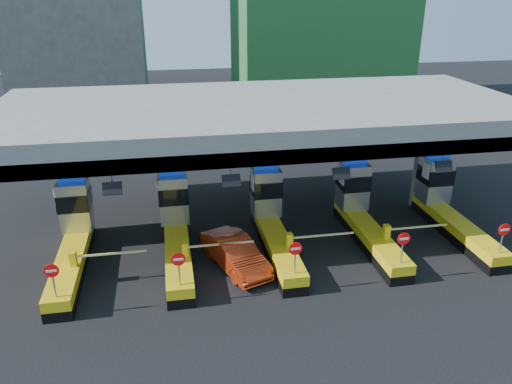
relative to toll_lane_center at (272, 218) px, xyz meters
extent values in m
plane|color=black|center=(0.00, -0.28, -1.40)|extent=(120.00, 120.00, 0.00)
cube|color=slate|center=(0.00, 2.72, 4.85)|extent=(28.00, 12.00, 1.50)
cube|color=#4C4C49|center=(0.00, -2.98, 4.45)|extent=(28.00, 0.60, 0.70)
cube|color=slate|center=(-10.00, 2.72, 1.35)|extent=(1.00, 1.00, 5.50)
cube|color=slate|center=(0.00, 2.72, 1.35)|extent=(1.00, 1.00, 5.50)
cube|color=slate|center=(10.00, 2.72, 1.35)|extent=(1.00, 1.00, 5.50)
cylinder|color=slate|center=(-7.50, -2.98, 3.85)|extent=(0.06, 0.06, 0.50)
cube|color=black|center=(-7.50, -3.18, 3.50)|extent=(0.80, 0.38, 0.54)
cylinder|color=slate|center=(-2.50, -2.98, 3.85)|extent=(0.06, 0.06, 0.50)
cube|color=black|center=(-2.50, -3.18, 3.50)|extent=(0.80, 0.38, 0.54)
cylinder|color=slate|center=(2.50, -2.98, 3.85)|extent=(0.06, 0.06, 0.50)
cube|color=black|center=(2.50, -3.18, 3.50)|extent=(0.80, 0.38, 0.54)
cylinder|color=slate|center=(7.50, -2.98, 3.85)|extent=(0.06, 0.06, 0.50)
cube|color=black|center=(7.50, -3.18, 3.50)|extent=(0.80, 0.38, 0.54)
cube|color=black|center=(-10.00, -1.28, -1.15)|extent=(1.20, 8.00, 0.50)
cube|color=#E5B70C|center=(-10.00, -1.28, -0.65)|extent=(1.20, 8.00, 0.50)
cube|color=#9EA3A8|center=(-10.00, 1.52, 0.90)|extent=(1.50, 1.50, 2.60)
cube|color=black|center=(-10.00, 1.50, 1.20)|extent=(1.56, 1.56, 0.90)
cube|color=#0C2DBF|center=(-10.00, 1.52, 2.48)|extent=(1.30, 0.35, 0.55)
cube|color=white|center=(-10.80, 1.22, 1.60)|extent=(0.06, 0.70, 0.90)
cylinder|color=slate|center=(-10.00, -4.88, 0.25)|extent=(0.07, 0.07, 1.30)
cylinder|color=red|center=(-10.00, -4.91, 0.85)|extent=(0.60, 0.04, 0.60)
cube|color=white|center=(-10.00, -4.93, 0.85)|extent=(0.42, 0.02, 0.10)
cube|color=#E5B70C|center=(-9.65, -2.48, -0.05)|extent=(0.30, 0.35, 0.70)
cube|color=white|center=(-8.00, -2.48, 0.05)|extent=(3.20, 0.08, 0.08)
cube|color=black|center=(-5.00, -1.28, -1.15)|extent=(1.20, 8.00, 0.50)
cube|color=#E5B70C|center=(-5.00, -1.28, -0.65)|extent=(1.20, 8.00, 0.50)
cube|color=#9EA3A8|center=(-5.00, 1.52, 0.90)|extent=(1.50, 1.50, 2.60)
cube|color=black|center=(-5.00, 1.50, 1.20)|extent=(1.56, 1.56, 0.90)
cube|color=#0C2DBF|center=(-5.00, 1.52, 2.48)|extent=(1.30, 0.35, 0.55)
cube|color=white|center=(-5.80, 1.22, 1.60)|extent=(0.06, 0.70, 0.90)
cylinder|color=slate|center=(-5.00, -4.88, 0.25)|extent=(0.07, 0.07, 1.30)
cylinder|color=red|center=(-5.00, -4.91, 0.85)|extent=(0.60, 0.04, 0.60)
cube|color=white|center=(-5.00, -4.93, 0.85)|extent=(0.42, 0.02, 0.10)
cube|color=#E5B70C|center=(-4.65, -2.48, -0.05)|extent=(0.30, 0.35, 0.70)
cube|color=white|center=(-3.00, -2.48, 0.05)|extent=(3.20, 0.08, 0.08)
cube|color=black|center=(0.00, -1.28, -1.15)|extent=(1.20, 8.00, 0.50)
cube|color=#E5B70C|center=(0.00, -1.28, -0.65)|extent=(1.20, 8.00, 0.50)
cube|color=#9EA3A8|center=(0.00, 1.52, 0.90)|extent=(1.50, 1.50, 2.60)
cube|color=black|center=(0.00, 1.50, 1.20)|extent=(1.56, 1.56, 0.90)
cube|color=#0C2DBF|center=(0.00, 1.52, 2.48)|extent=(1.30, 0.35, 0.55)
cube|color=white|center=(-0.80, 1.22, 1.60)|extent=(0.06, 0.70, 0.90)
cylinder|color=slate|center=(0.00, -4.88, 0.25)|extent=(0.07, 0.07, 1.30)
cylinder|color=red|center=(0.00, -4.91, 0.85)|extent=(0.60, 0.04, 0.60)
cube|color=white|center=(0.00, -4.93, 0.85)|extent=(0.42, 0.02, 0.10)
cube|color=#E5B70C|center=(0.35, -2.48, -0.05)|extent=(0.30, 0.35, 0.70)
cube|color=white|center=(2.00, -2.48, 0.05)|extent=(3.20, 0.08, 0.08)
cube|color=black|center=(5.00, -1.28, -1.15)|extent=(1.20, 8.00, 0.50)
cube|color=#E5B70C|center=(5.00, -1.28, -0.65)|extent=(1.20, 8.00, 0.50)
cube|color=#9EA3A8|center=(5.00, 1.52, 0.90)|extent=(1.50, 1.50, 2.60)
cube|color=black|center=(5.00, 1.50, 1.20)|extent=(1.56, 1.56, 0.90)
cube|color=#0C2DBF|center=(5.00, 1.52, 2.48)|extent=(1.30, 0.35, 0.55)
cube|color=white|center=(4.20, 1.22, 1.60)|extent=(0.06, 0.70, 0.90)
cylinder|color=slate|center=(5.00, -4.88, 0.25)|extent=(0.07, 0.07, 1.30)
cylinder|color=red|center=(5.00, -4.91, 0.85)|extent=(0.60, 0.04, 0.60)
cube|color=white|center=(5.00, -4.93, 0.85)|extent=(0.42, 0.02, 0.10)
cube|color=#E5B70C|center=(5.35, -2.48, -0.05)|extent=(0.30, 0.35, 0.70)
cube|color=white|center=(7.00, -2.48, 0.05)|extent=(3.20, 0.08, 0.08)
cube|color=black|center=(10.00, -1.28, -1.15)|extent=(1.20, 8.00, 0.50)
cube|color=#E5B70C|center=(10.00, -1.28, -0.65)|extent=(1.20, 8.00, 0.50)
cube|color=#9EA3A8|center=(10.00, 1.52, 0.90)|extent=(1.50, 1.50, 2.60)
cube|color=black|center=(10.00, 1.50, 1.20)|extent=(1.56, 1.56, 0.90)
cube|color=#0C2DBF|center=(10.00, 1.52, 2.48)|extent=(1.30, 0.35, 0.55)
cube|color=white|center=(9.20, 1.22, 1.60)|extent=(0.06, 0.70, 0.90)
cylinder|color=slate|center=(10.00, -4.88, 0.25)|extent=(0.07, 0.07, 1.30)
cylinder|color=red|center=(10.00, -4.91, 0.85)|extent=(0.60, 0.04, 0.60)
cube|color=white|center=(10.00, -4.93, 0.85)|extent=(0.42, 0.02, 0.10)
cube|color=#E5B70C|center=(10.35, -2.48, -0.05)|extent=(0.30, 0.35, 0.70)
cube|color=white|center=(12.00, -2.48, 0.05)|extent=(3.20, 0.08, 0.08)
cube|color=#4C4C49|center=(-14.00, 35.72, 7.60)|extent=(14.00, 10.00, 18.00)
imported|color=#A6280C|center=(-2.28, -2.27, -0.63)|extent=(3.15, 4.94, 1.54)
camera|label=1|loc=(-5.06, -23.14, 11.37)|focal=35.00mm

